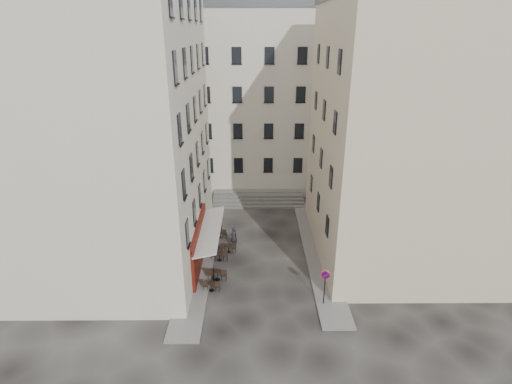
{
  "coord_description": "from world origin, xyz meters",
  "views": [
    {
      "loc": [
        -0.45,
        -24.32,
        16.23
      ],
      "look_at": [
        -0.29,
        4.0,
        4.64
      ],
      "focal_mm": 28.0,
      "sensor_mm": 36.0,
      "label": 1
    }
  ],
  "objects_px": {
    "no_parking_sign": "(325,281)",
    "bistro_table_a": "(212,286)",
    "bistro_table_b": "(217,274)",
    "pedestrian": "(234,237)"
  },
  "relations": [
    {
      "from": "no_parking_sign",
      "to": "bistro_table_a",
      "type": "distance_m",
      "value": 7.51
    },
    {
      "from": "no_parking_sign",
      "to": "pedestrian",
      "type": "bearing_deg",
      "value": 147.93
    },
    {
      "from": "no_parking_sign",
      "to": "bistro_table_b",
      "type": "bearing_deg",
      "value": 177.22
    },
    {
      "from": "no_parking_sign",
      "to": "bistro_table_b",
      "type": "height_order",
      "value": "no_parking_sign"
    },
    {
      "from": "bistro_table_b",
      "to": "bistro_table_a",
      "type": "bearing_deg",
      "value": -102.39
    },
    {
      "from": "no_parking_sign",
      "to": "bistro_table_a",
      "type": "height_order",
      "value": "no_parking_sign"
    },
    {
      "from": "bistro_table_a",
      "to": "pedestrian",
      "type": "xyz_separation_m",
      "value": [
        1.2,
        5.87,
        0.45
      ]
    },
    {
      "from": "bistro_table_b",
      "to": "pedestrian",
      "type": "xyz_separation_m",
      "value": [
        0.93,
        4.64,
        0.39
      ]
    },
    {
      "from": "bistro_table_a",
      "to": "bistro_table_b",
      "type": "xyz_separation_m",
      "value": [
        0.27,
        1.23,
        0.06
      ]
    },
    {
      "from": "bistro_table_b",
      "to": "no_parking_sign",
      "type": "bearing_deg",
      "value": -21.52
    }
  ]
}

